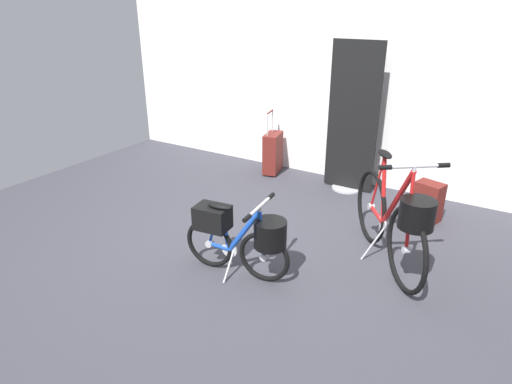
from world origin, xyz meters
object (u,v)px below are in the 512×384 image
object	(u,v)px
backpack_on_floor	(428,202)
display_bike_left	(394,220)
floor_banner_stand	(352,126)
rolling_suitcase	(273,153)
folding_bike_foreground	(241,235)

from	to	relation	value
backpack_on_floor	display_bike_left	bearing A→B (deg)	-93.06
floor_banner_stand	rolling_suitcase	bearing A→B (deg)	179.98
floor_banner_stand	folding_bike_foreground	bearing A→B (deg)	-91.83
folding_bike_foreground	backpack_on_floor	bearing A→B (deg)	59.95
folding_bike_foreground	rolling_suitcase	size ratio (longest dim) A/B	1.14
display_bike_left	rolling_suitcase	world-z (taller)	display_bike_left
display_bike_left	backpack_on_floor	size ratio (longest dim) A/B	2.90
folding_bike_foreground	display_bike_left	world-z (taller)	display_bike_left
folding_bike_foreground	display_bike_left	size ratio (longest dim) A/B	0.79
floor_banner_stand	display_bike_left	world-z (taller)	floor_banner_stand
display_bike_left	rolling_suitcase	xyz separation A→B (m)	(-2.00, 1.49, -0.18)
floor_banner_stand	folding_bike_foreground	size ratio (longest dim) A/B	1.83
backpack_on_floor	rolling_suitcase	bearing A→B (deg)	169.89
floor_banner_stand	backpack_on_floor	bearing A→B (deg)	-19.99
floor_banner_stand	rolling_suitcase	size ratio (longest dim) A/B	2.10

